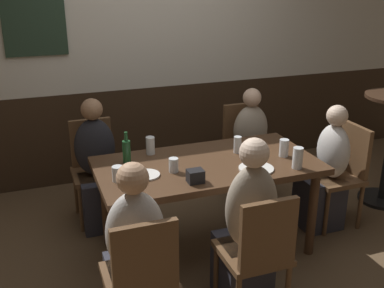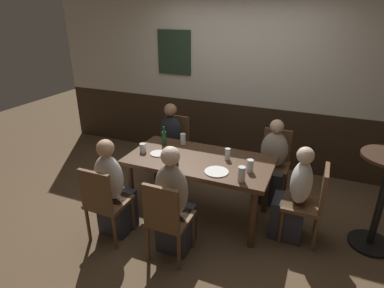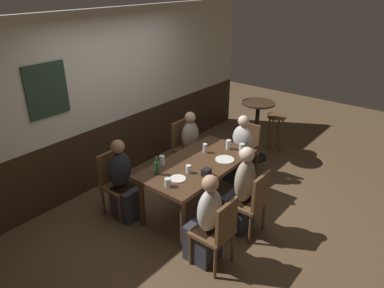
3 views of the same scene
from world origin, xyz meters
TOP-DOWN VIEW (x-y plane):
  - ground_plane at (0.00, 0.00)m, footprint 12.00×12.00m
  - wall_back at (-0.01, 1.65)m, footprint 6.40×0.13m
  - dining_table at (0.00, 0.00)m, footprint 1.66×0.85m
  - chair_mid_near at (0.00, -0.84)m, footprint 0.40×0.40m
  - chair_left_near at (-0.73, -0.84)m, footprint 0.40×0.40m
  - chair_head_east at (1.24, 0.00)m, footprint 0.40×0.40m
  - chair_left_far at (-0.73, 0.84)m, footprint 0.40×0.40m
  - chair_right_far at (0.73, 0.84)m, footprint 0.40×0.40m
  - person_mid_near at (0.00, -0.68)m, footprint 0.34×0.37m
  - person_left_near at (-0.73, -0.68)m, footprint 0.34×0.37m
  - person_head_east at (1.08, 0.00)m, footprint 0.37×0.34m
  - person_left_far at (-0.73, 0.68)m, footprint 0.34×0.37m
  - person_right_far at (0.73, 0.68)m, footprint 0.34×0.37m
  - tumbler_water at (0.58, -0.32)m, footprint 0.07×0.07m
  - pint_glass_pale at (0.30, 0.11)m, footprint 0.06×0.06m
  - beer_glass_half at (-0.35, 0.32)m, footprint 0.07×0.07m
  - pint_glass_amber at (-0.29, -0.07)m, footprint 0.07×0.07m
  - highball_clear at (-0.69, -0.09)m, footprint 0.08×0.08m
  - tumbler_short at (0.60, -0.08)m, footprint 0.07×0.07m
  - beer_bottle_green at (-0.57, 0.21)m, footprint 0.06×0.06m
  - plate_white_large at (0.29, -0.23)m, footprint 0.26×0.26m
  - plate_white_small at (-0.49, -0.07)m, footprint 0.20×0.20m
  - condiment_caddy at (-0.20, -0.29)m, footprint 0.11×0.09m
  - side_bar_table at (1.90, 0.18)m, footprint 0.56×0.56m
  - bar_stool at (2.35, 0.03)m, footprint 0.34×0.34m

SIDE VIEW (x-z plane):
  - ground_plane at x=0.00m, z-range 0.00..0.00m
  - person_head_east at x=1.08m, z-range -0.09..0.99m
  - person_right_far at x=0.73m, z-range -0.09..0.99m
  - person_left_far at x=-0.73m, z-range -0.09..1.03m
  - person_left_near at x=-0.73m, z-range -0.09..1.04m
  - person_mid_near at x=0.00m, z-range -0.09..1.09m
  - chair_mid_near at x=0.00m, z-range 0.06..0.94m
  - chair_left_near at x=-0.73m, z-range 0.06..0.94m
  - chair_head_east at x=1.24m, z-range 0.06..0.94m
  - chair_left_far at x=-0.73m, z-range 0.06..0.94m
  - chair_right_far at x=0.73m, z-range 0.06..0.94m
  - bar_stool at x=2.35m, z-range 0.20..0.92m
  - side_bar_table at x=1.90m, z-range 0.09..1.14m
  - dining_table at x=0.00m, z-range 0.29..1.03m
  - plate_white_large at x=0.29m, z-range 0.74..0.75m
  - plate_white_small at x=-0.49m, z-range 0.74..0.75m
  - pint_glass_amber at x=-0.29m, z-range 0.73..0.84m
  - condiment_caddy at x=-0.20m, z-range 0.74..0.83m
  - highball_clear at x=-0.69m, z-range 0.73..0.84m
  - pint_glass_pale at x=0.30m, z-range 0.73..0.86m
  - tumbler_short at x=0.60m, z-range 0.73..0.87m
  - beer_glass_half at x=-0.35m, z-range 0.73..0.87m
  - tumbler_water at x=0.58m, z-range 0.73..0.89m
  - beer_bottle_green at x=-0.57m, z-range 0.71..0.95m
  - wall_back at x=-0.01m, z-range 0.00..2.60m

